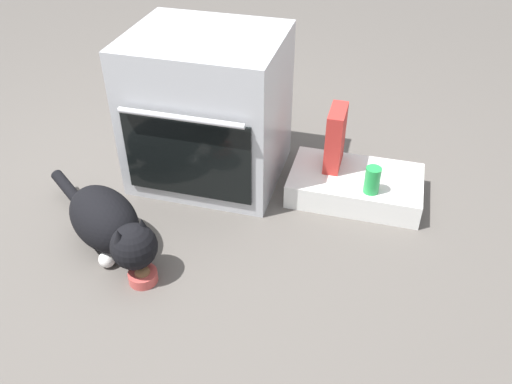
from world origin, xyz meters
TOP-DOWN VIEW (x-y plane):
  - ground at (0.00, 0.00)m, footprint 8.00×8.00m
  - oven at (0.04, 0.49)m, footprint 0.65×0.60m
  - pantry_cabinet at (0.73, 0.48)m, footprint 0.58×0.34m
  - food_bowl at (0.03, -0.26)m, footprint 0.11×0.11m
  - cat at (-0.16, -0.13)m, footprint 0.68×0.51m
  - soda_can at (0.80, 0.37)m, footprint 0.07×0.07m
  - cereal_box at (0.61, 0.53)m, footprint 0.07×0.18m

SIDE VIEW (x-z plane):
  - ground at x=0.00m, z-range 0.00..0.00m
  - food_bowl at x=0.03m, z-range -0.01..0.06m
  - pantry_cabinet at x=0.73m, z-range 0.00..0.11m
  - cat at x=-0.16m, z-range 0.01..0.26m
  - soda_can at x=0.80m, z-range 0.11..0.23m
  - cereal_box at x=0.61m, z-range 0.11..0.39m
  - oven at x=0.04m, z-range 0.00..0.68m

